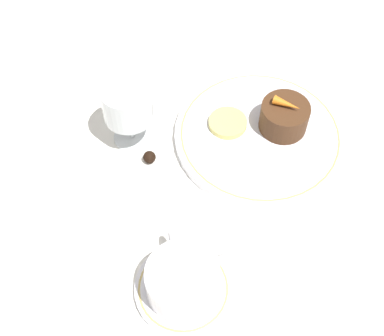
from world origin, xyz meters
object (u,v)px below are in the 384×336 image
(dessert_cake, at_px, (284,117))
(dinner_plate, at_px, (259,135))
(wine_glass, at_px, (128,106))
(coffee_cup, at_px, (182,280))
(fork, at_px, (222,59))

(dessert_cake, bearing_deg, dinner_plate, 96.35)
(wine_glass, distance_m, dessert_cake, 0.25)
(wine_glass, xyz_separation_m, dessert_cake, (-0.05, -0.24, -0.04))
(wine_glass, bearing_deg, dinner_plate, -104.64)
(coffee_cup, distance_m, wine_glass, 0.28)
(coffee_cup, distance_m, fork, 0.45)
(coffee_cup, bearing_deg, dessert_cake, -44.16)
(dinner_plate, bearing_deg, wine_glass, 75.36)
(dinner_plate, xyz_separation_m, wine_glass, (0.05, 0.20, 0.07))
(dinner_plate, height_order, dessert_cake, dessert_cake)
(wine_glass, height_order, fork, wine_glass)
(coffee_cup, bearing_deg, dinner_plate, -39.13)
(dinner_plate, distance_m, coffee_cup, 0.29)
(dinner_plate, relative_size, wine_glass, 2.39)
(dessert_cake, bearing_deg, fork, 14.63)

